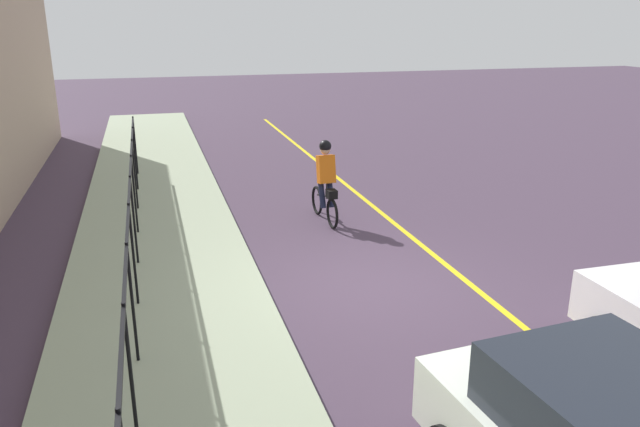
# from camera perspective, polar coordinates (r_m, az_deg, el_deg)

# --- Properties ---
(ground_plane) EXTENTS (80.00, 80.00, 0.00)m
(ground_plane) POSITION_cam_1_polar(r_m,az_deg,el_deg) (10.36, 5.14, -6.88)
(ground_plane) COLOR #453547
(lane_line_centre) EXTENTS (36.00, 0.12, 0.01)m
(lane_line_centre) POSITION_cam_1_polar(r_m,az_deg,el_deg) (10.99, 13.00, -5.77)
(lane_line_centre) COLOR yellow
(lane_line_centre) RESTS_ON ground
(sidewalk) EXTENTS (40.00, 3.20, 0.15)m
(sidewalk) POSITION_cam_1_polar(r_m,az_deg,el_deg) (9.74, -14.13, -8.58)
(sidewalk) COLOR #97A386
(sidewalk) RESTS_ON ground
(iron_fence) EXTENTS (15.28, 0.04, 1.60)m
(iron_fence) POSITION_cam_1_polar(r_m,az_deg,el_deg) (10.22, -17.11, -0.06)
(iron_fence) COLOR black
(iron_fence) RESTS_ON sidewalk
(cyclist_lead) EXTENTS (1.71, 0.37, 1.83)m
(cyclist_lead) POSITION_cam_1_polar(r_m,az_deg,el_deg) (13.27, 0.53, 2.94)
(cyclist_lead) COLOR black
(cyclist_lead) RESTS_ON ground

